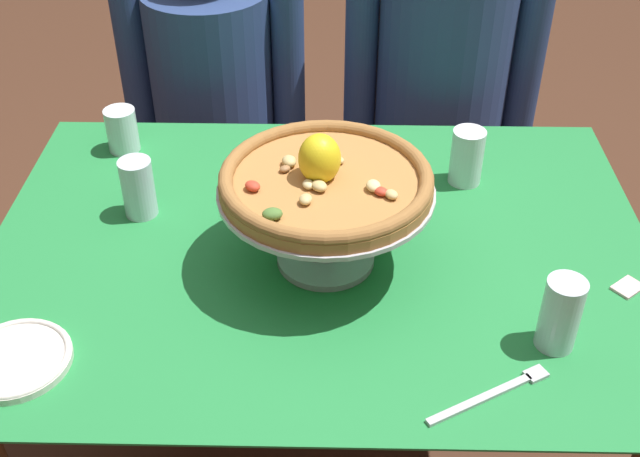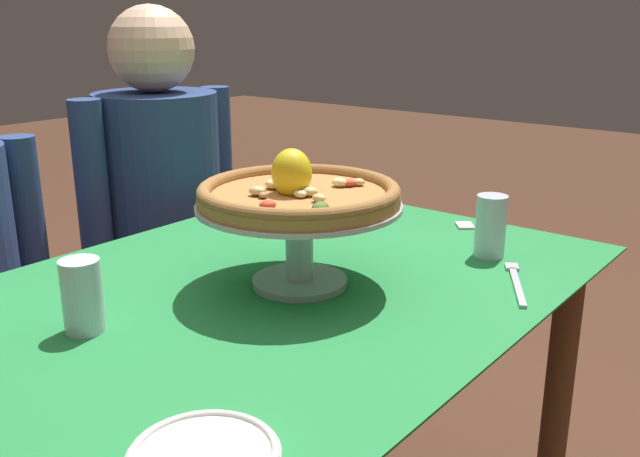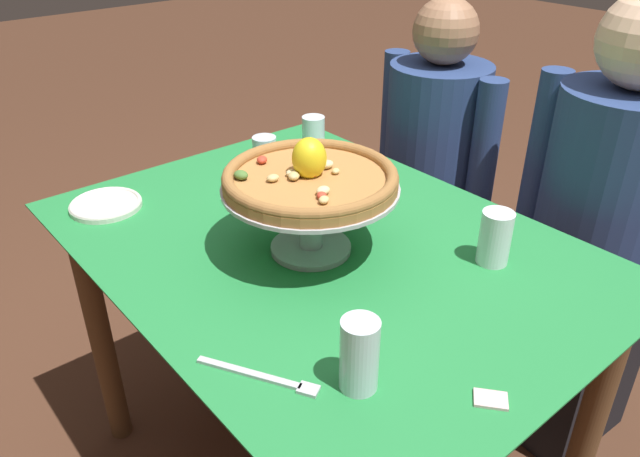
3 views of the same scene
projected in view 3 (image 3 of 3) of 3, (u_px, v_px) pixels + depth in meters
dining_table at (322, 287)px, 1.37m from camera, size 1.18×0.87×0.76m
pizza_stand at (311, 206)px, 1.23m from camera, size 0.36×0.36×0.15m
pizza at (310, 177)px, 1.20m from camera, size 0.35×0.35×0.10m
water_glass_back_left at (313, 135)px, 1.75m from camera, size 0.06×0.06×0.09m
water_glass_side_left at (265, 161)px, 1.56m from camera, size 0.06×0.06×0.11m
water_glass_back_right at (494, 241)px, 1.22m from camera, size 0.06×0.06×0.11m
water_glass_front_right at (359, 358)px, 0.92m from camera, size 0.06×0.06×0.12m
side_plate at (106, 204)px, 1.44m from camera, size 0.17×0.17×0.02m
dinner_fork at (264, 377)px, 0.95m from camera, size 0.19×0.12×0.01m
sugar_packet at (491, 399)px, 0.92m from camera, size 0.06×0.06×0.00m
diner_left at (430, 193)px, 2.00m from camera, size 0.47×0.34×1.15m
diner_right at (593, 252)px, 1.58m from camera, size 0.48×0.34×1.25m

